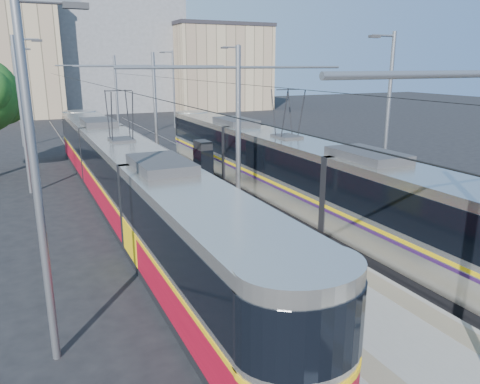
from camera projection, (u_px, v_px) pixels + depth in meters
ground at (367, 325)px, 12.28m from camera, size 160.00×160.00×0.00m
platform at (172, 180)px, 27.05m from camera, size 4.00×50.00×0.30m
tactile_strip_left at (148, 180)px, 26.42m from camera, size 0.70×50.00×0.01m
tactile_strip_right at (196, 175)px, 27.61m from camera, size 0.70×50.00×0.01m
rails at (172, 182)px, 27.09m from camera, size 8.71×70.00×0.03m
tram_left at (124, 175)px, 21.37m from camera, size 2.43×31.66×5.50m
tram_right at (286, 168)px, 22.27m from camera, size 2.43×28.41×5.50m
catenary at (186, 107)px, 23.42m from camera, size 9.20×70.00×7.00m
street_lamps at (151, 104)px, 29.47m from camera, size 15.18×38.22×8.00m
shelter at (203, 163)px, 24.52m from camera, size 0.73×1.14×2.48m
building_centre at (113, 54)px, 68.43m from camera, size 18.36×14.28×15.92m
building_right at (217, 67)px, 69.45m from camera, size 14.28×10.20×12.27m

